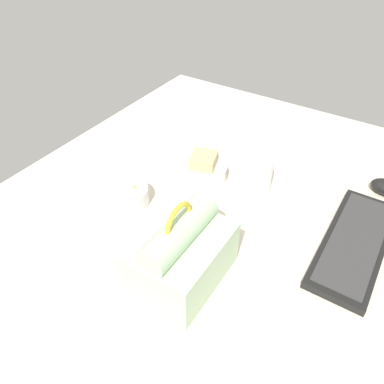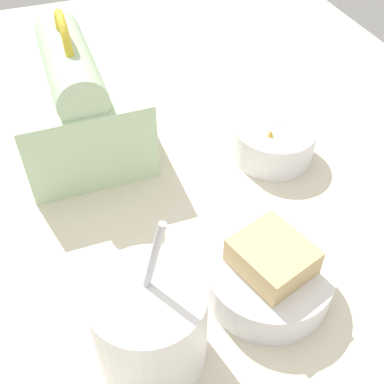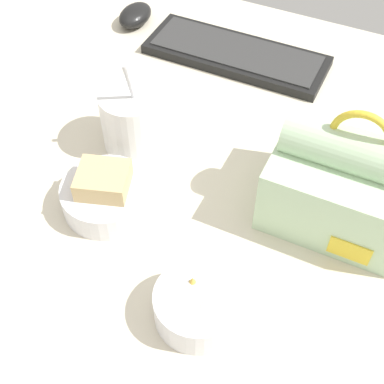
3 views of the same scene
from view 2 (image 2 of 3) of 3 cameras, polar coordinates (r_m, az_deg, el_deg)
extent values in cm
cube|color=beige|center=(60.16, -4.41, -4.67)|extent=(140.00, 110.00, 2.00)
cube|color=#B7D6AD|center=(69.24, -13.27, 9.22)|extent=(20.76, 16.58, 11.30)
cylinder|color=#B7D6AD|center=(65.40, -14.34, 14.46)|extent=(19.72, 6.22, 6.22)
cube|color=yellow|center=(74.60, -7.08, 10.57)|extent=(5.81, 0.30, 3.39)
torus|color=yellow|center=(64.10, -14.79, 16.61)|extent=(8.27, 1.00, 8.27)
cylinder|color=white|center=(45.39, -4.97, -15.46)|extent=(10.39, 10.39, 10.51)
cylinder|color=olive|center=(41.18, -5.40, -12.01)|extent=(9.14, 9.14, 0.60)
cylinder|color=silver|center=(40.49, -5.13, -9.82)|extent=(0.70, 3.60, 11.90)
cylinder|color=silver|center=(52.44, 9.02, -10.07)|extent=(13.44, 13.44, 4.26)
cube|color=tan|center=(50.57, 9.31, -8.53)|extent=(9.11, 8.67, 5.96)
cylinder|color=silver|center=(68.20, 9.66, 5.88)|extent=(11.23, 11.23, 4.96)
ellipsoid|color=white|center=(69.05, 9.75, 7.53)|extent=(3.06, 3.06, 3.59)
cone|color=#EFBC47|center=(65.76, 9.13, 5.80)|extent=(5.08, 5.08, 4.21)
sphere|color=#4C5623|center=(69.97, 12.01, 6.55)|extent=(1.35, 1.35, 1.35)
sphere|color=#4C5623|center=(69.99, 11.36, 6.68)|extent=(1.35, 1.35, 1.35)
sphere|color=#4C5623|center=(69.67, 10.75, 6.58)|extent=(1.35, 1.35, 1.35)
sphere|color=#4C5623|center=(69.11, 10.37, 6.29)|extent=(1.35, 1.35, 1.35)
camera|label=1|loc=(1.04, -51.85, 45.40)|focal=35.00mm
camera|label=3|loc=(0.85, 41.06, 51.47)|focal=50.00mm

